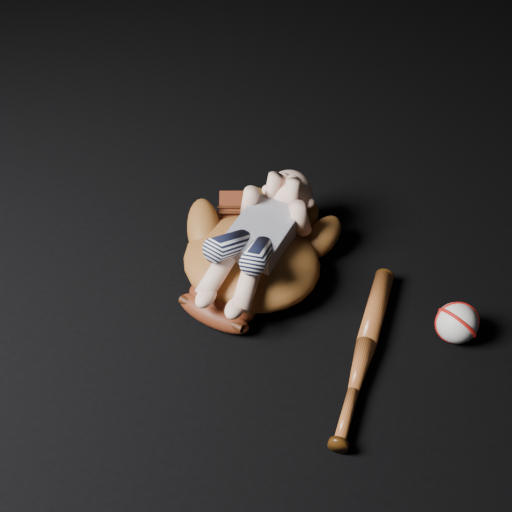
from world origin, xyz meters
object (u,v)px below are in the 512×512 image
Objects in this scene: baseball_glove at (252,256)px; baseball_bat at (364,353)px; newborn_baby at (256,236)px; baseball at (457,323)px.

baseball_glove is 0.31m from baseball_bat.
newborn_baby is at bearing -1.90° from baseball_glove.
baseball_bat is at bearing -19.82° from newborn_baby.
newborn_baby is 0.93× the size of baseball_bat.
baseball_glove is at bearing 173.04° from baseball.
baseball_glove is 1.06× the size of newborn_baby.
baseball_bat is at bearing -148.20° from baseball.
baseball_bat is (0.26, -0.15, -0.11)m from newborn_baby.
baseball reaches higher than baseball_bat.
baseball_glove is at bearing 149.51° from baseball_bat.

